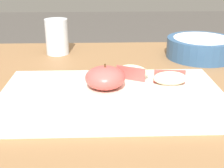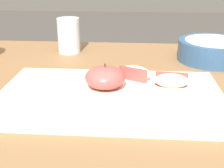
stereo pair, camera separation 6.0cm
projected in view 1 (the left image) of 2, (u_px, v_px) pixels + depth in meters
name	position (u px, v px, depth m)	size (l,w,h in m)	color
dining_table	(130.00, 134.00, 0.71)	(1.25, 0.83, 0.77)	brown
cutting_board	(112.00, 97.00, 0.62)	(0.45, 0.28, 0.02)	beige
apple_half_skin_up	(105.00, 78.00, 0.63)	(0.08, 0.08, 0.05)	#D14C47
apple_wedge_near_knife	(133.00, 72.00, 0.68)	(0.07, 0.05, 0.03)	beige
apple_wedge_left	(170.00, 78.00, 0.65)	(0.07, 0.03, 0.03)	beige
ceramic_fruit_bowl	(201.00, 47.00, 0.88)	(0.20, 0.20, 0.06)	#2D517A
drinking_glass_water	(57.00, 37.00, 0.91)	(0.07, 0.07, 0.10)	silver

